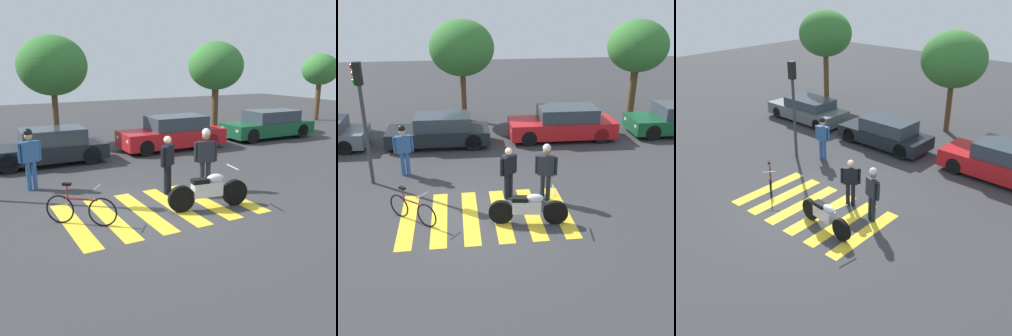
{
  "view_description": "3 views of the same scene",
  "coord_description": "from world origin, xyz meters",
  "views": [
    {
      "loc": [
        -4.42,
        -8.64,
        3.68
      ],
      "look_at": [
        0.74,
        0.87,
        0.81
      ],
      "focal_mm": 42.29,
      "sensor_mm": 36.0,
      "label": 1
    },
    {
      "loc": [
        -0.72,
        -10.29,
        6.02
      ],
      "look_at": [
        0.7,
        0.81,
        1.13
      ],
      "focal_mm": 43.08,
      "sensor_mm": 36.0,
      "label": 2
    },
    {
      "loc": [
        8.53,
        -8.17,
        7.13
      ],
      "look_at": [
        0.29,
        1.29,
        1.16
      ],
      "focal_mm": 43.25,
      "sensor_mm": 36.0,
      "label": 3
    }
  ],
  "objects": [
    {
      "name": "ground_plane",
      "position": [
        0.0,
        0.0,
        0.0
      ],
      "size": [
        60.0,
        60.0,
        0.0
      ],
      "primitive_type": "plane",
      "color": "#38383A"
    },
    {
      "name": "street_tree_mid",
      "position": [
        -0.28,
        9.84,
        3.56
      ],
      "size": [
        3.12,
        3.12,
        4.9
      ],
      "color": "brown",
      "rests_on": "ground_plane"
    },
    {
      "name": "police_motorcycle",
      "position": [
        1.15,
        -0.57,
        0.48
      ],
      "size": [
        2.23,
        0.64,
        1.07
      ],
      "color": "black",
      "rests_on": "ground_plane"
    },
    {
      "name": "pedestrian_bystander",
      "position": [
        -2.6,
        3.24,
        1.09
      ],
      "size": [
        0.68,
        0.3,
        1.86
      ],
      "color": "#2D5999",
      "rests_on": "ground_plane"
    },
    {
      "name": "officer_by_motorcycle",
      "position": [
        1.94,
        0.76,
        1.09
      ],
      "size": [
        0.66,
        0.36,
        1.87
      ],
      "color": "#1E232D",
      "rests_on": "ground_plane"
    },
    {
      "name": "car_red_convertible",
      "position": [
        3.96,
        6.37,
        0.69
      ],
      "size": [
        4.67,
        1.86,
        1.45
      ],
      "color": "black",
      "rests_on": "ground_plane"
    },
    {
      "name": "car_black_suv",
      "position": [
        -1.43,
        6.18,
        0.64
      ],
      "size": [
        4.31,
        1.79,
        1.34
      ],
      "color": "black",
      "rests_on": "ground_plane"
    },
    {
      "name": "leaning_bicycle",
      "position": [
        -2.08,
        -0.06,
        0.39
      ],
      "size": [
        1.39,
        1.14,
        1.01
      ],
      "color": "black",
      "rests_on": "ground_plane"
    },
    {
      "name": "traffic_light_pole",
      "position": [
        -3.68,
        2.67,
        2.75
      ],
      "size": [
        0.33,
        0.24,
        4.09
      ],
      "color": "#38383D",
      "rests_on": "ground_plane"
    },
    {
      "name": "street_tree_far",
      "position": [
        8.61,
        9.84,
        3.51
      ],
      "size": [
        3.05,
        3.05,
        4.84
      ],
      "color": "brown",
      "rests_on": "ground_plane"
    },
    {
      "name": "crosswalk_stripes",
      "position": [
        0.0,
        0.0,
        0.0
      ],
      "size": [
        4.95,
        3.08,
        0.01
      ],
      "color": "yellow",
      "rests_on": "ground_plane"
    },
    {
      "name": "officer_on_foot",
      "position": [
        0.81,
        1.03,
        0.97
      ],
      "size": [
        0.57,
        0.44,
        1.7
      ],
      "color": "black",
      "rests_on": "ground_plane"
    }
  ]
}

